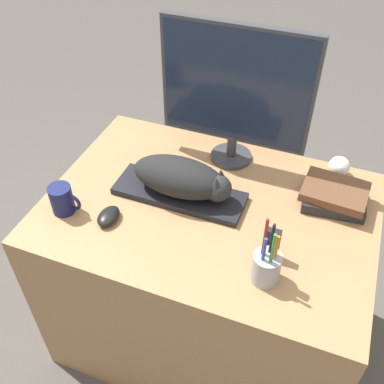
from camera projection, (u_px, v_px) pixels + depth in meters
name	position (u px, v px, depth m)	size (l,w,h in m)	color
desk	(207.00, 275.00, 1.77)	(1.10, 0.77, 0.77)	#9E7047
keyboard	(179.00, 194.00, 1.54)	(0.45, 0.15, 0.02)	black
cat	(183.00, 178.00, 1.49)	(0.34, 0.15, 0.13)	black
monitor	(236.00, 90.00, 1.51)	(0.53, 0.15, 0.52)	#333338
computer_mouse	(109.00, 216.00, 1.46)	(0.06, 0.10, 0.03)	black
coffee_mug	(63.00, 200.00, 1.46)	(0.11, 0.08, 0.10)	#141947
pen_cup	(266.00, 266.00, 1.26)	(0.08, 0.08, 0.23)	#939399
baseball	(339.00, 167.00, 1.61)	(0.08, 0.08, 0.08)	silver
phone	(272.00, 243.00, 1.32)	(0.04, 0.02, 0.11)	black
book_stack	(334.00, 196.00, 1.50)	(0.22, 0.18, 0.07)	black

